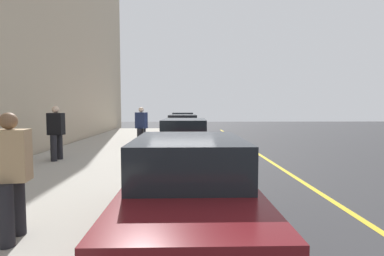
{
  "coord_description": "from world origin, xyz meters",
  "views": [
    {
      "loc": [
        11.59,
        0.08,
        1.98
      ],
      "look_at": [
        0.77,
        0.37,
        1.21
      ],
      "focal_mm": 28.21,
      "sensor_mm": 36.0,
      "label": 1
    }
  ],
  "objects_px": {
    "parked_car_white": "(183,122)",
    "parked_car_black": "(184,139)",
    "rolling_suitcase": "(144,142)",
    "parked_car_maroon": "(189,189)",
    "parked_car_red": "(183,128)",
    "pedestrian_navy_coat": "(141,126)",
    "pedestrian_black_coat": "(56,131)",
    "pedestrian_tan_coat": "(11,173)"
  },
  "relations": [
    {
      "from": "pedestrian_black_coat",
      "to": "pedestrian_tan_coat",
      "type": "bearing_deg",
      "value": 17.84
    },
    {
      "from": "pedestrian_navy_coat",
      "to": "parked_car_black",
      "type": "bearing_deg",
      "value": 38.1
    },
    {
      "from": "pedestrian_navy_coat",
      "to": "parked_car_white",
      "type": "bearing_deg",
      "value": 169.92
    },
    {
      "from": "parked_car_white",
      "to": "pedestrian_tan_coat",
      "type": "xyz_separation_m",
      "value": [
        19.88,
        -2.24,
        0.33
      ]
    },
    {
      "from": "parked_car_black",
      "to": "rolling_suitcase",
      "type": "relative_size",
      "value": 5.3
    },
    {
      "from": "parked_car_white",
      "to": "parked_car_black",
      "type": "relative_size",
      "value": 0.95
    },
    {
      "from": "parked_car_maroon",
      "to": "parked_car_red",
      "type": "bearing_deg",
      "value": -179.28
    },
    {
      "from": "parked_car_black",
      "to": "rolling_suitcase",
      "type": "height_order",
      "value": "parked_car_black"
    },
    {
      "from": "parked_car_white",
      "to": "pedestrian_black_coat",
      "type": "distance_m",
      "value": 14.27
    },
    {
      "from": "parked_car_black",
      "to": "pedestrian_black_coat",
      "type": "height_order",
      "value": "pedestrian_black_coat"
    },
    {
      "from": "pedestrian_navy_coat",
      "to": "pedestrian_black_coat",
      "type": "xyz_separation_m",
      "value": [
        3.32,
        -2.43,
        0.03
      ]
    },
    {
      "from": "parked_car_white",
      "to": "rolling_suitcase",
      "type": "height_order",
      "value": "parked_car_white"
    },
    {
      "from": "parked_car_maroon",
      "to": "rolling_suitcase",
      "type": "relative_size",
      "value": 4.7
    },
    {
      "from": "parked_car_white",
      "to": "pedestrian_tan_coat",
      "type": "distance_m",
      "value": 20.01
    },
    {
      "from": "rolling_suitcase",
      "to": "pedestrian_black_coat",
      "type": "bearing_deg",
      "value": -40.97
    },
    {
      "from": "parked_car_white",
      "to": "rolling_suitcase",
      "type": "xyz_separation_m",
      "value": [
        10.65,
        -1.69,
        -0.33
      ]
    },
    {
      "from": "parked_car_white",
      "to": "parked_car_maroon",
      "type": "height_order",
      "value": "same"
    },
    {
      "from": "parked_car_red",
      "to": "parked_car_black",
      "type": "bearing_deg",
      "value": 0.95
    },
    {
      "from": "parked_car_red",
      "to": "pedestrian_black_coat",
      "type": "height_order",
      "value": "pedestrian_black_coat"
    },
    {
      "from": "parked_car_black",
      "to": "parked_car_maroon",
      "type": "relative_size",
      "value": 1.13
    },
    {
      "from": "parked_car_white",
      "to": "parked_car_black",
      "type": "bearing_deg",
      "value": 0.52
    },
    {
      "from": "parked_car_black",
      "to": "pedestrian_black_coat",
      "type": "bearing_deg",
      "value": -79.13
    },
    {
      "from": "parked_car_black",
      "to": "rolling_suitcase",
      "type": "distance_m",
      "value": 2.8
    },
    {
      "from": "parked_car_black",
      "to": "pedestrian_tan_coat",
      "type": "bearing_deg",
      "value": -18.33
    },
    {
      "from": "parked_car_black",
      "to": "parked_car_white",
      "type": "bearing_deg",
      "value": -179.48
    },
    {
      "from": "parked_car_white",
      "to": "rolling_suitcase",
      "type": "bearing_deg",
      "value": -9.0
    },
    {
      "from": "parked_car_white",
      "to": "pedestrian_navy_coat",
      "type": "xyz_separation_m",
      "value": [
        10.29,
        -1.83,
        0.36
      ]
    },
    {
      "from": "parked_car_white",
      "to": "parked_car_red",
      "type": "xyz_separation_m",
      "value": [
        6.61,
        0.01,
        -0.0
      ]
    },
    {
      "from": "parked_car_red",
      "to": "pedestrian_navy_coat",
      "type": "height_order",
      "value": "pedestrian_navy_coat"
    },
    {
      "from": "pedestrian_navy_coat",
      "to": "pedestrian_black_coat",
      "type": "bearing_deg",
      "value": -36.16
    },
    {
      "from": "rolling_suitcase",
      "to": "parked_car_maroon",
      "type": "bearing_deg",
      "value": 11.83
    },
    {
      "from": "pedestrian_navy_coat",
      "to": "rolling_suitcase",
      "type": "xyz_separation_m",
      "value": [
        0.36,
        0.14,
        -0.69
      ]
    },
    {
      "from": "parked_car_white",
      "to": "parked_car_red",
      "type": "relative_size",
      "value": 1.07
    },
    {
      "from": "parked_car_maroon",
      "to": "rolling_suitcase",
      "type": "xyz_separation_m",
      "value": [
        -8.9,
        -1.86,
        -0.33
      ]
    },
    {
      "from": "pedestrian_navy_coat",
      "to": "parked_car_maroon",
      "type": "bearing_deg",
      "value": 12.23
    },
    {
      "from": "parked_car_white",
      "to": "pedestrian_navy_coat",
      "type": "relative_size",
      "value": 2.52
    },
    {
      "from": "parked_car_white",
      "to": "parked_car_black",
      "type": "xyz_separation_m",
      "value": [
        12.77,
        0.12,
        0.0
      ]
    },
    {
      "from": "parked_car_black",
      "to": "pedestrian_tan_coat",
      "type": "relative_size",
      "value": 2.73
    },
    {
      "from": "parked_car_red",
      "to": "pedestrian_black_coat",
      "type": "bearing_deg",
      "value": -31.36
    },
    {
      "from": "parked_car_red",
      "to": "parked_car_black",
      "type": "height_order",
      "value": "same"
    },
    {
      "from": "parked_car_red",
      "to": "pedestrian_black_coat",
      "type": "distance_m",
      "value": 8.22
    },
    {
      "from": "parked_car_red",
      "to": "rolling_suitcase",
      "type": "bearing_deg",
      "value": -22.79
    }
  ]
}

